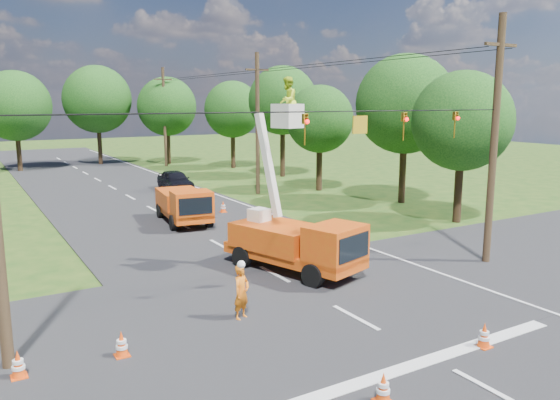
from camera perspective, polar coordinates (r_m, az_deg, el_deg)
ground at (r=34.68m, az=-13.15°, el=-1.01°), size 140.00×140.00×0.00m
road_main at (r=34.68m, az=-13.15°, el=-1.01°), size 12.00×100.00×0.06m
road_cross at (r=18.90m, az=4.05°, el=-10.28°), size 56.00×10.00×0.07m
stop_bar at (r=15.28m, az=15.68°, el=-15.84°), size 9.00×0.45×0.02m
edge_line at (r=36.71m, az=-4.80°, el=-0.15°), size 0.12×90.00×0.02m
bucket_truck at (r=21.29m, az=1.65°, el=-3.29°), size 3.74×6.11×7.55m
second_truck at (r=30.32m, az=-9.99°, el=-0.45°), size 2.73×5.67×2.05m
ground_worker at (r=16.98m, az=-4.05°, el=-9.60°), size 0.75×0.65×1.72m
distant_car at (r=41.67m, az=-10.88°, el=2.02°), size 1.97×4.58×1.54m
traffic_cone_0 at (r=13.01m, az=10.73°, el=-18.72°), size 0.38×0.38×0.71m
traffic_cone_1 at (r=16.24m, az=20.56°, el=-13.12°), size 0.38×0.38×0.71m
traffic_cone_2 at (r=23.58m, az=-1.23°, el=-5.14°), size 0.38×0.38×0.71m
traffic_cone_3 at (r=28.05m, az=-1.82°, el=-2.64°), size 0.38×0.38×0.71m
traffic_cone_4 at (r=15.34m, az=-16.22°, el=-14.28°), size 0.38×0.38×0.71m
traffic_cone_5 at (r=15.15m, az=-25.69°, el=-15.24°), size 0.38×0.38×0.71m
traffic_cone_7 at (r=33.03m, az=-5.96°, el=-0.71°), size 0.38×0.38×0.71m
pole_right_near at (r=23.67m, az=21.48°, el=5.89°), size 1.80×0.30×10.00m
pole_right_mid at (r=39.24m, az=-2.37°, el=8.06°), size 1.80×0.30×10.00m
pole_right_far at (r=57.62m, az=-11.98°, el=8.55°), size 1.80×0.30×10.00m
signal_span at (r=19.07m, az=9.85°, el=7.88°), size 18.00×0.29×1.07m
tree_right_a at (r=31.31m, az=18.51°, el=7.81°), size 5.40×5.40×8.28m
tree_right_b at (r=36.53m, az=12.96°, el=9.72°), size 6.40×6.40×9.65m
tree_right_c at (r=40.85m, az=4.18°, el=8.41°), size 5.00×5.00×7.83m
tree_right_d at (r=48.42m, az=0.28°, el=10.35°), size 6.00×6.00×9.70m
tree_right_e at (r=54.99m, az=-4.99°, el=9.40°), size 5.60×5.60×8.63m
tree_far_a at (r=57.73m, az=-25.95°, el=8.83°), size 6.60×6.60×9.50m
tree_far_b at (r=60.93m, az=-18.57°, el=9.93°), size 7.00×7.00×10.32m
tree_far_c at (r=59.82m, az=-11.73°, el=9.53°), size 6.20×6.20×9.18m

